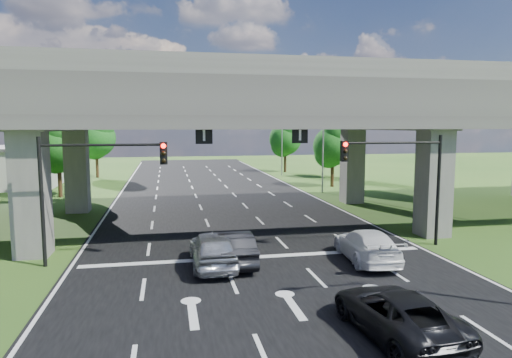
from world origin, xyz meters
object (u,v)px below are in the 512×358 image
object	(u,v)px
signal_right	(402,170)
streetlight_far	(319,132)
car_dark	(233,247)
signal_left	(91,176)
car_white	(367,245)
streetlight_beyond	(279,131)
car_trailing	(396,313)
car_silver	(213,249)

from	to	relation	value
signal_right	streetlight_far	distance (m)	20.25
car_dark	signal_right	bearing A→B (deg)	-172.91
signal_left	car_white	world-z (taller)	signal_left
streetlight_beyond	car_dark	bearing A→B (deg)	-107.14
streetlight_far	streetlight_beyond	world-z (taller)	same
car_trailing	streetlight_beyond	bearing A→B (deg)	-103.86
signal_left	car_trailing	distance (m)	14.49
signal_right	car_white	xyz separation A→B (m)	(-2.85, -2.03, -3.40)
streetlight_far	car_silver	world-z (taller)	streetlight_far
signal_left	streetlight_far	xyz separation A→B (m)	(17.92, 20.06, 1.66)
car_white	car_trailing	bearing A→B (deg)	77.22
streetlight_beyond	car_dark	distance (m)	39.37
car_dark	streetlight_beyond	bearing A→B (deg)	-107.77
signal_left	car_trailing	xyz separation A→B (m)	(10.31, -9.58, -3.45)
signal_right	signal_left	distance (m)	15.65
car_silver	streetlight_far	bearing A→B (deg)	-119.95
streetlight_far	car_trailing	world-z (taller)	streetlight_far
signal_left	streetlight_far	distance (m)	26.95
signal_left	car_silver	world-z (taller)	signal_left
car_trailing	car_dark	bearing A→B (deg)	-69.35
streetlight_beyond	car_dark	xyz separation A→B (m)	(-11.50, -37.31, -5.04)
signal_left	car_dark	distance (m)	7.36
car_silver	signal_right	bearing A→B (deg)	-171.26
streetlight_beyond	car_silver	world-z (taller)	streetlight_beyond
signal_right	streetlight_far	size ratio (longest dim) A/B	0.60
signal_right	car_trailing	distance (m)	11.50
car_silver	car_dark	size ratio (longest dim) A/B	1.05
signal_left	car_trailing	bearing A→B (deg)	-42.90
signal_right	car_dark	distance (m)	9.91
car_silver	signal_left	bearing A→B (deg)	-15.99
streetlight_beyond	signal_right	bearing A→B (deg)	-93.61
streetlight_far	car_dark	xyz separation A→B (m)	(-11.50, -21.31, -5.04)
car_dark	signal_left	bearing A→B (deg)	-11.67
car_dark	car_trailing	bearing A→B (deg)	114.40
car_trailing	car_white	bearing A→B (deg)	-112.65
streetlight_beyond	car_silver	xyz separation A→B (m)	(-12.47, -37.62, -4.98)
signal_left	car_trailing	world-z (taller)	signal_left
streetlight_far	streetlight_beyond	xyz separation A→B (m)	(0.00, 16.00, 0.00)
streetlight_far	car_white	world-z (taller)	streetlight_far
streetlight_beyond	car_silver	bearing A→B (deg)	-108.33
signal_right	signal_left	xyz separation A→B (m)	(-15.65, 0.00, 0.00)
streetlight_beyond	car_dark	world-z (taller)	streetlight_beyond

